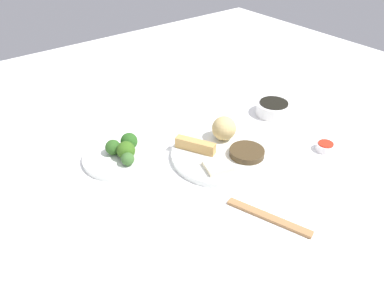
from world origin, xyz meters
The scene contains 16 objects.
tabletop centered at (0.00, 0.00, 0.01)m, with size 2.20×2.20×0.02m, color white.
main_plate centered at (0.03, -0.04, 0.03)m, with size 0.28×0.28×0.02m, color white.
rice_scoop centered at (-0.02, 0.01, 0.07)m, with size 0.07×0.07×0.07m, color tan.
spring_roll centered at (-0.03, -0.09, 0.05)m, with size 0.12×0.02×0.03m, color tan.
crab_rangoon_wonton centered at (0.08, -0.10, 0.04)m, with size 0.06×0.07×0.01m, color beige.
stir_fry_heap centered at (0.08, 0.01, 0.04)m, with size 0.10×0.10×0.02m, color #43331D.
broccoli_plate centered at (-0.14, -0.27, 0.03)m, with size 0.21×0.21×0.01m, color white.
broccoli_floret_0 centered at (-0.16, -0.28, 0.06)m, with size 0.04×0.04×0.04m, color #2E5A1F.
broccoli_floret_1 centered at (-0.12, -0.26, 0.06)m, with size 0.05×0.05×0.05m, color #36631A.
broccoli_floret_2 centered at (-0.15, -0.23, 0.06)m, with size 0.05×0.05×0.05m, color #27571C.
broccoli_floret_4 centered at (-0.09, -0.28, 0.05)m, with size 0.04×0.04×0.04m, color #3A652C.
soy_sauce_bowl centered at (-0.05, 0.26, 0.04)m, with size 0.11×0.11×0.04m, color white.
soy_sauce_bowl_liquid centered at (-0.05, 0.26, 0.06)m, with size 0.09×0.09×0.00m, color black.
sauce_ramekin_sweet_and_sour centered at (0.19, 0.22, 0.03)m, with size 0.05×0.05×0.02m, color white.
sauce_ramekin_sweet_and_sour_liquid centered at (0.19, 0.22, 0.04)m, with size 0.04×0.04×0.00m, color red.
chopsticks_pair centered at (0.28, -0.11, 0.02)m, with size 0.21×0.02×0.01m, color #A57547.
Camera 1 is at (0.67, -0.64, 0.66)m, focal length 35.76 mm.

